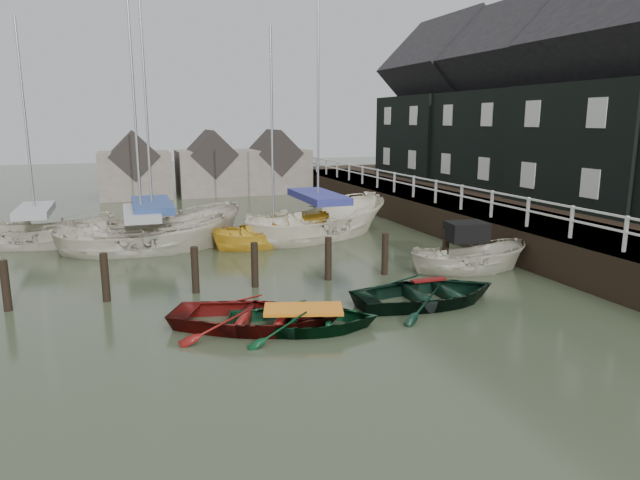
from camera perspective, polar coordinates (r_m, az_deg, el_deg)
name	(u,v)px	position (r m, az deg, el deg)	size (l,w,h in m)	color
ground	(325,313)	(15.32, 0.45, -7.31)	(120.00, 120.00, 0.00)	#2B3421
pier	(440,212)	(27.98, 11.91, 2.75)	(3.04, 32.00, 2.70)	black
land_strip	(533,220)	(31.28, 20.56, 1.87)	(14.00, 38.00, 1.50)	black
quay_houses	(562,106)	(29.86, 23.03, 12.22)	(6.52, 28.14, 10.01)	black
mooring_pilings	(258,271)	(17.63, -6.26, -3.09)	(13.72, 0.22, 1.80)	black
far_sheds	(208,167)	(40.15, -11.10, 7.15)	(14.00, 4.08, 4.39)	#665B51
rowboat_red	(255,328)	(14.38, -6.53, -8.70)	(2.98, 4.17, 0.86)	#62100E
rowboat_green	(303,329)	(14.20, -1.66, -8.90)	(2.64, 3.69, 0.76)	black
rowboat_dkgreen	(428,304)	(16.36, 10.72, -6.26)	(3.06, 4.29, 0.89)	black
motorboat	(467,268)	(20.01, 14.53, -2.77)	(4.30, 2.10, 2.47)	#B9B39E
sailboat_a	(144,250)	(23.41, -17.22, -0.91)	(6.65, 2.76, 10.80)	beige
sailboat_b	(154,245)	(24.12, -16.23, -0.49)	(7.81, 4.06, 12.43)	beige
sailboat_c	(274,243)	(23.80, -4.63, -0.32)	(5.75, 3.26, 9.64)	gold
sailboat_d	(318,235)	(25.20, -0.18, 0.51)	(8.34, 5.82, 12.94)	silver
sailboat_e	(38,244)	(26.09, -26.35, -0.35)	(6.66, 3.83, 10.14)	beige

